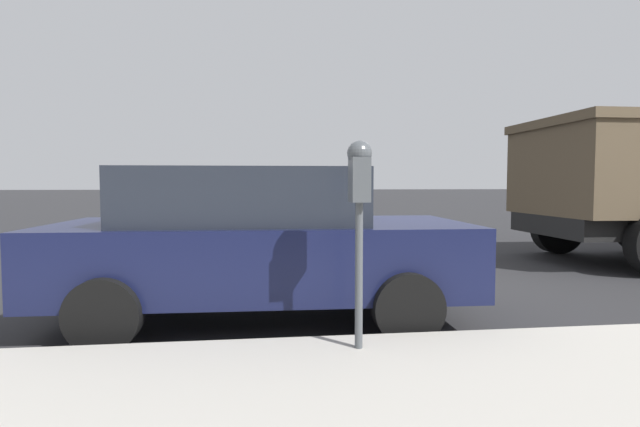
{
  "coord_description": "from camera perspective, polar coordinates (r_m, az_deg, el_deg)",
  "views": [
    {
      "loc": [
        -6.26,
        0.82,
        1.43
      ],
      "look_at": [
        -2.09,
        0.29,
        1.17
      ],
      "focal_mm": 28.0,
      "sensor_mm": 36.0,
      "label": 1
    }
  ],
  "objects": [
    {
      "name": "car_navy",
      "position": [
        5.3,
        -7.12,
        -3.09
      ],
      "size": [
        2.25,
        4.3,
        1.58
      ],
      "rotation": [
        0.0,
        0.0,
        3.11
      ],
      "color": "#14193D",
      "rests_on": "ground_plane"
    },
    {
      "name": "parking_meter",
      "position": [
        3.81,
        4.51,
        2.69
      ],
      "size": [
        0.21,
        0.19,
        1.6
      ],
      "color": "#4C5156",
      "rests_on": "sidewalk"
    },
    {
      "name": "ground_plane",
      "position": [
        6.48,
        0.22,
        -9.28
      ],
      "size": [
        220.0,
        220.0,
        0.0
      ],
      "primitive_type": "plane",
      "color": "#2B2B2D"
    }
  ]
}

